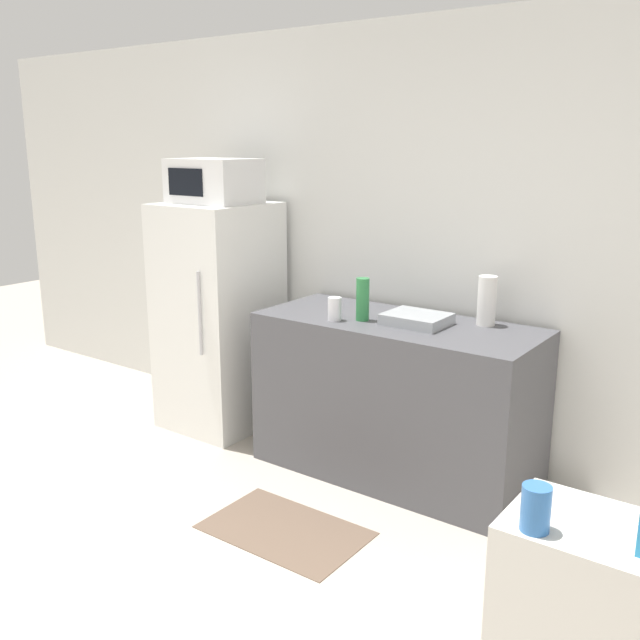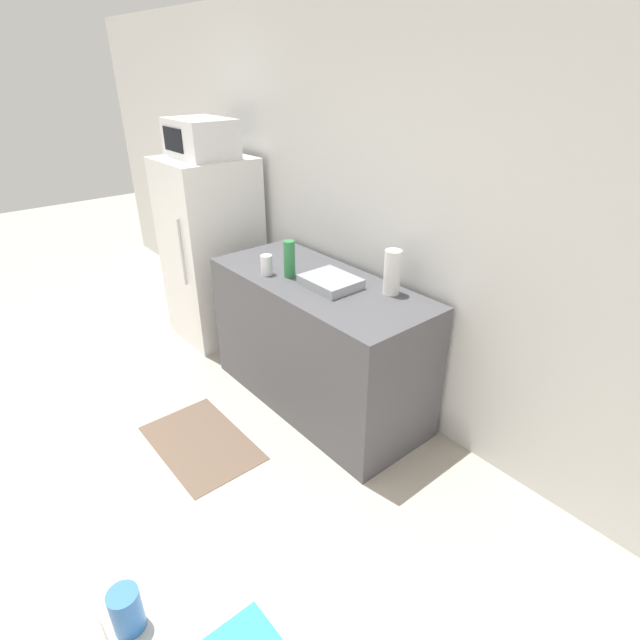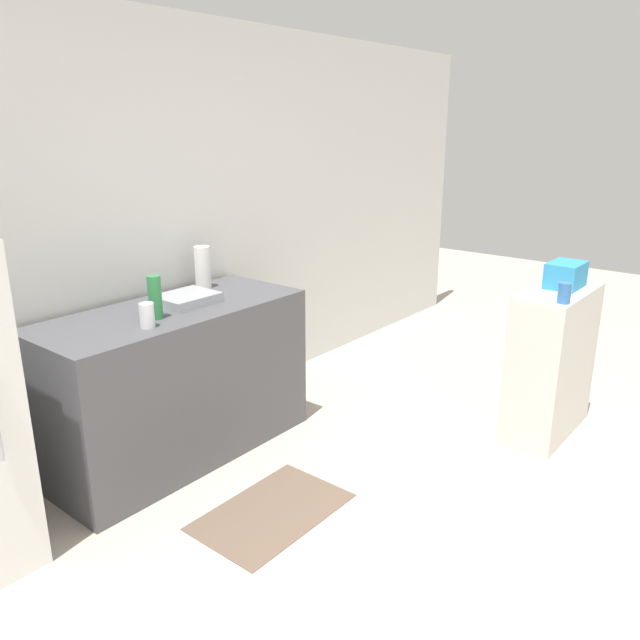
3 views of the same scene
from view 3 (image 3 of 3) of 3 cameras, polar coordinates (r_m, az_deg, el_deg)
The scene contains 10 objects.
wall_back at distance 3.91m, azimuth -18.55°, elevation 7.05°, with size 8.00×0.06×2.60m, color silver.
counter at distance 3.87m, azimuth -12.98°, elevation -5.54°, with size 1.61×0.68×0.93m, color #4C4C51.
sink_basin at distance 3.78m, azimuth -12.11°, elevation 1.89°, with size 0.34×0.28×0.06m, color #9EA3A8.
bottle_tall at distance 3.51m, azimuth -14.85°, elevation 2.02°, with size 0.07×0.07×0.24m, color #2D7F42.
bottle_short at distance 3.38m, azimuth -15.53°, elevation 0.41°, with size 0.08×0.08×0.13m, color silver.
shelf_cabinet at distance 4.29m, azimuth 20.37°, elevation -3.66°, with size 0.76×0.33×0.96m, color silver.
basket at distance 4.22m, azimuth 21.54°, elevation 3.86°, with size 0.28×0.19×0.16m, color #2D8EC6.
jar at distance 3.84m, azimuth 21.44°, elevation 2.32°, with size 0.07×0.07×0.12m, color #336BB2.
paper_towel_roll at distance 4.11m, azimuth -10.68°, elevation 4.75°, with size 0.10×0.10×0.27m, color white.
kitchen_rug at distance 3.44m, azimuth -4.39°, elevation -17.04°, with size 0.81×0.51×0.01m, color brown.
Camera 3 is at (-2.06, -0.47, 1.96)m, focal length 35.00 mm.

